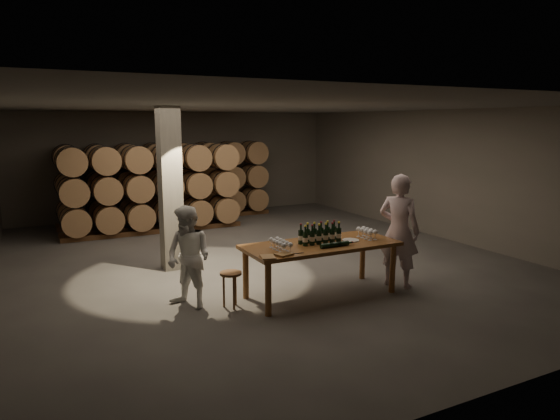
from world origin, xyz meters
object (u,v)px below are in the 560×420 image
tasting_table (321,249)px  notebook_near (284,254)px  bottle_cluster (320,236)px  stool (231,279)px  person_man (399,231)px  person_woman (189,257)px  plate (351,240)px

tasting_table → notebook_near: size_ratio=10.61×
tasting_table → bottle_cluster: bearing=82.5°
tasting_table → stool: tasting_table is taller
tasting_table → person_man: size_ratio=1.29×
bottle_cluster → person_man: (1.48, -0.23, -0.02)m
bottle_cluster → stool: size_ratio=1.28×
person_woman → stool: bearing=30.3°
tasting_table → plate: size_ratio=9.07×
notebook_near → person_woman: 1.50m
bottle_cluster → plate: size_ratio=2.57×
notebook_near → person_man: size_ratio=0.12×
notebook_near → person_man: (2.38, 0.20, 0.09)m
bottle_cluster → person_woman: bearing=168.8°
tasting_table → notebook_near: bearing=-156.5°
bottle_cluster → notebook_near: bearing=-154.5°
tasting_table → stool: size_ratio=4.53×
bottle_cluster → stool: (-1.55, 0.12, -0.55)m
bottle_cluster → notebook_near: 1.00m
tasting_table → person_woman: bearing=167.8°
tasting_table → stool: bearing=174.1°
tasting_table → person_man: (1.49, -0.19, 0.21)m
stool → person_man: 3.10m
notebook_near → bottle_cluster: bearing=8.6°
plate → notebook_near: 1.49m
person_man → person_woman: size_ratio=1.24×
tasting_table → person_man: 1.52m
tasting_table → notebook_near: notebook_near is taller
tasting_table → stool: 1.59m
tasting_table → bottle_cluster: 0.23m
notebook_near → person_woman: size_ratio=0.15×
person_man → notebook_near: bearing=64.7°
stool → plate: bearing=-6.0°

